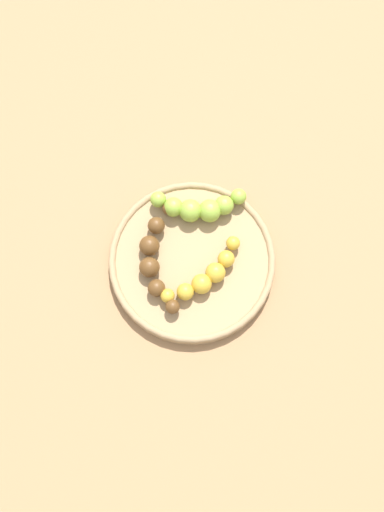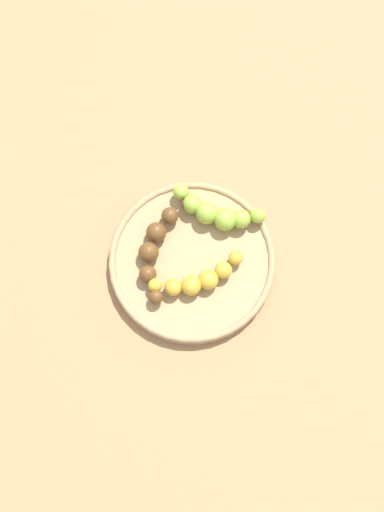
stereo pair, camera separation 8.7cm
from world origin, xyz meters
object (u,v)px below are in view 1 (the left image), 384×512
fruit_bowl (192,261)px  banana_overripe (155,256)px  banana_spotted (206,276)px  banana_green (199,207)px

fruit_bowl → banana_overripe: bearing=19.6°
fruit_bowl → banana_overripe: (0.05, 0.02, 0.02)m
banana_overripe → banana_spotted: size_ratio=1.24×
banana_overripe → fruit_bowl: bearing=178.0°
banana_green → fruit_bowl: bearing=-9.7°
fruit_bowl → banana_spotted: 0.04m
banana_overripe → banana_spotted: bearing=157.6°
fruit_bowl → banana_spotted: bearing=146.8°
fruit_bowl → banana_green: banana_green is taller
fruit_bowl → banana_green: size_ratio=1.84×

